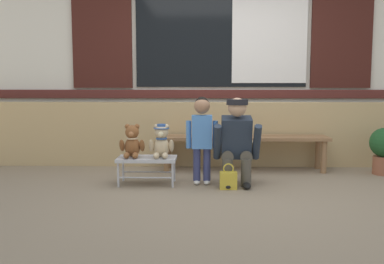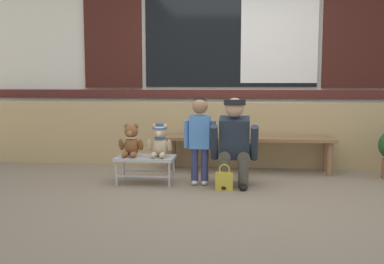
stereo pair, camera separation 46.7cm
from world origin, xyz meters
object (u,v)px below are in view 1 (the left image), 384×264
wooden_bench_long (244,141)px  teddy_bear_with_hat (161,142)px  small_display_bench (147,160)px  child_standing (202,131)px  handbag_on_ground (228,180)px  teddy_bear_plain (132,142)px  adult_crouching (237,141)px

wooden_bench_long → teddy_bear_with_hat: bearing=-141.3°
wooden_bench_long → small_display_bench: size_ratio=3.28×
wooden_bench_long → small_display_bench: (-1.13, -0.78, -0.11)m
wooden_bench_long → child_standing: bearing=-124.7°
small_display_bench → handbag_on_ground: (0.88, -0.20, -0.17)m
teddy_bear_plain → child_standing: 0.77m
child_standing → handbag_on_ground: (0.28, -0.21, -0.50)m
handbag_on_ground → child_standing: bearing=143.1°
small_display_bench → teddy_bear_plain: (-0.16, 0.00, 0.20)m
child_standing → teddy_bear_plain: bearing=-179.1°
teddy_bear_with_hat → handbag_on_ground: (0.72, -0.20, -0.38)m
wooden_bench_long → teddy_bear_with_hat: 1.25m
teddy_bear_with_hat → child_standing: size_ratio=0.38×
teddy_bear_plain → adult_crouching: bearing=-0.5°
small_display_bench → handbag_on_ground: 0.92m
teddy_bear_with_hat → handbag_on_ground: bearing=-15.4°
adult_crouching → handbag_on_ground: (-0.11, -0.19, -0.38)m
wooden_bench_long → adult_crouching: size_ratio=2.21×
adult_crouching → teddy_bear_with_hat: bearing=179.3°
wooden_bench_long → teddy_bear_plain: teddy_bear_plain is taller
small_display_bench → teddy_bear_with_hat: size_ratio=1.76×
child_standing → wooden_bench_long: bearing=55.3°
teddy_bear_plain → adult_crouching: (1.14, -0.01, 0.02)m
small_display_bench → teddy_bear_plain: bearing=179.5°
teddy_bear_plain → child_standing: child_standing is taller
child_standing → handbag_on_ground: size_ratio=3.52×
small_display_bench → teddy_bear_plain: teddy_bear_plain is taller
teddy_bear_with_hat → adult_crouching: (0.82, -0.01, 0.01)m
wooden_bench_long → child_standing: (-0.53, -0.77, 0.22)m
child_standing → handbag_on_ground: 0.61m
wooden_bench_long → teddy_bear_plain: bearing=-148.9°
teddy_bear_plain → small_display_bench: bearing=-0.5°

